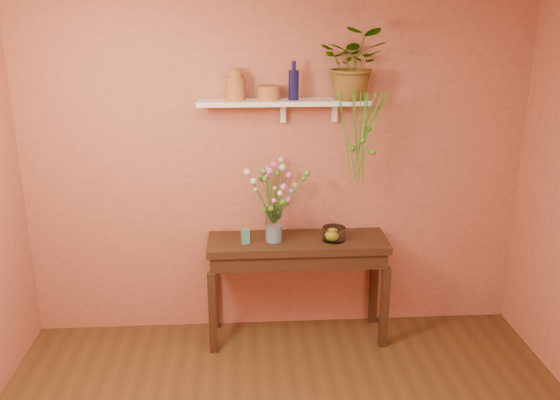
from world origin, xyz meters
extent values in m
cube|color=#C3674A|center=(0.00, 2.00, 1.35)|extent=(4.00, 0.04, 2.70)
cube|color=#3A2012|center=(0.15, 1.75, 0.83)|extent=(1.41, 0.45, 0.06)
cube|color=#3A2012|center=(0.15, 1.75, 0.74)|extent=(1.36, 0.42, 0.12)
cube|color=#3A2012|center=(-0.52, 1.56, 0.34)|extent=(0.06, 0.06, 0.68)
cube|color=#3A2012|center=(0.83, 1.56, 0.34)|extent=(0.06, 0.06, 0.68)
cube|color=#3A2012|center=(-0.52, 1.95, 0.34)|extent=(0.06, 0.06, 0.68)
cube|color=#3A2012|center=(0.83, 1.95, 0.34)|extent=(0.06, 0.06, 0.68)
cube|color=white|center=(0.05, 1.87, 1.92)|extent=(1.30, 0.24, 0.04)
cube|color=white|center=(0.05, 1.97, 1.83)|extent=(0.04, 0.05, 0.15)
cube|color=white|center=(0.45, 1.97, 1.83)|extent=(0.04, 0.05, 0.15)
cylinder|color=#B56436|center=(-0.31, 1.88, 2.02)|extent=(0.16, 0.16, 0.17)
sphere|color=#B56436|center=(-0.31, 1.88, 2.12)|extent=(0.11, 0.11, 0.11)
cylinder|color=#B56436|center=(-0.06, 1.89, 1.99)|extent=(0.21, 0.21, 0.10)
cylinder|color=#110F39|center=(0.12, 1.86, 2.05)|extent=(0.08, 0.08, 0.22)
cylinder|color=#110F39|center=(0.12, 1.86, 2.19)|extent=(0.03, 0.03, 0.07)
imported|color=#3E7B16|center=(0.57, 1.85, 2.20)|extent=(0.57, 0.53, 0.53)
cylinder|color=#3E7B16|center=(0.68, 1.69, 1.66)|extent=(0.25, 0.10, 0.71)
cylinder|color=#2B8D21|center=(0.56, 1.73, 1.86)|extent=(0.05, 0.05, 0.33)
cylinder|color=#2B8D21|center=(0.65, 1.69, 1.72)|extent=(0.17, 0.18, 0.61)
cylinder|color=#3E7B16|center=(0.58, 1.74, 1.69)|extent=(0.08, 0.08, 0.65)
cylinder|color=#2B8D21|center=(0.52, 1.70, 1.65)|extent=(0.21, 0.09, 0.73)
cylinder|color=#2B8D21|center=(0.68, 1.72, 1.78)|extent=(0.24, 0.05, 0.48)
cylinder|color=#3E7B16|center=(0.64, 1.68, 1.83)|extent=(0.04, 0.22, 0.38)
cylinder|color=#2B8D21|center=(0.50, 1.75, 1.69)|extent=(0.13, 0.05, 0.65)
cylinder|color=#2B8D21|center=(0.70, 1.73, 1.78)|extent=(0.20, 0.06, 0.48)
cylinder|color=#3E7B16|center=(0.65, 1.70, 1.79)|extent=(0.09, 0.14, 0.45)
cylinder|color=#2B8D21|center=(0.60, 1.71, 1.83)|extent=(0.03, 0.11, 0.37)
cylinder|color=#2B8D21|center=(0.64, 1.71, 1.67)|extent=(0.04, 0.11, 0.70)
cylinder|color=#3E7B16|center=(0.65, 1.72, 1.78)|extent=(0.12, 0.06, 0.48)
cylinder|color=#2B8D21|center=(0.56, 1.67, 1.80)|extent=(0.06, 0.15, 0.43)
cylinder|color=#2B8D21|center=(0.62, 1.68, 1.68)|extent=(0.01, 0.15, 0.68)
cylinder|color=#3E7B16|center=(0.56, 1.69, 1.80)|extent=(0.06, 0.05, 0.43)
sphere|color=#3E7B16|center=(0.68, 1.74, 1.73)|extent=(0.05, 0.05, 0.05)
sphere|color=#3E7B16|center=(0.63, 1.69, 1.66)|extent=(0.05, 0.05, 0.05)
sphere|color=#3E7B16|center=(0.70, 1.67, 1.57)|extent=(0.05, 0.05, 0.05)
sphere|color=#3E7B16|center=(0.55, 1.72, 1.59)|extent=(0.05, 0.05, 0.05)
cylinder|color=white|center=(-0.04, 1.73, 0.99)|extent=(0.13, 0.13, 0.27)
cylinder|color=silver|center=(-0.04, 1.73, 0.92)|extent=(0.12, 0.12, 0.13)
cylinder|color=#386B28|center=(-0.03, 1.68, 1.16)|extent=(0.01, 0.10, 0.31)
sphere|color=olive|center=(-0.03, 1.63, 1.31)|extent=(0.04, 0.04, 0.04)
cylinder|color=#386B28|center=(-0.02, 1.63, 1.16)|extent=(0.04, 0.21, 0.31)
sphere|color=silver|center=(0.00, 1.52, 1.31)|extent=(0.04, 0.04, 0.04)
cylinder|color=#386B28|center=(-0.01, 1.62, 1.18)|extent=(0.06, 0.22, 0.36)
sphere|color=#D84FBC|center=(0.02, 1.52, 1.36)|extent=(0.05, 0.05, 0.05)
cylinder|color=#386B28|center=(0.01, 1.65, 1.13)|extent=(0.10, 0.16, 0.25)
sphere|color=#D84FBC|center=(0.06, 1.58, 1.25)|extent=(0.05, 0.05, 0.05)
cylinder|color=#386B28|center=(0.03, 1.70, 1.14)|extent=(0.14, 0.05, 0.27)
sphere|color=#5479C1|center=(0.10, 1.68, 1.28)|extent=(0.04, 0.04, 0.04)
cylinder|color=#386B28|center=(0.07, 1.68, 1.20)|extent=(0.22, 0.10, 0.39)
sphere|color=#3E7B16|center=(0.18, 1.64, 1.39)|extent=(0.04, 0.04, 0.04)
cylinder|color=#386B28|center=(0.02, 1.74, 1.20)|extent=(0.13, 0.03, 0.38)
sphere|color=#D84FBC|center=(0.08, 1.75, 1.38)|extent=(0.05, 0.05, 0.05)
cylinder|color=#386B28|center=(0.09, 1.74, 1.20)|extent=(0.26, 0.03, 0.40)
sphere|color=olive|center=(0.22, 1.75, 1.40)|extent=(0.06, 0.06, 0.06)
cylinder|color=#386B28|center=(0.05, 1.78, 1.14)|extent=(0.17, 0.11, 0.28)
sphere|color=silver|center=(0.13, 1.83, 1.28)|extent=(0.04, 0.04, 0.04)
cylinder|color=#386B28|center=(0.00, 1.77, 1.22)|extent=(0.08, 0.09, 0.43)
sphere|color=silver|center=(0.04, 1.81, 1.43)|extent=(0.05, 0.05, 0.05)
cylinder|color=#386B28|center=(-0.02, 1.79, 1.19)|extent=(0.04, 0.14, 0.37)
sphere|color=olive|center=(0.00, 1.86, 1.37)|extent=(0.04, 0.04, 0.04)
cylinder|color=#386B28|center=(0.00, 1.82, 1.24)|extent=(0.07, 0.20, 0.46)
sphere|color=silver|center=(0.03, 1.91, 1.46)|extent=(0.05, 0.05, 0.05)
cylinder|color=#386B28|center=(-0.03, 1.78, 1.23)|extent=(0.02, 0.11, 0.44)
sphere|color=#D84FBC|center=(-0.03, 1.83, 1.45)|extent=(0.05, 0.05, 0.05)
cylinder|color=#386B28|center=(-0.06, 1.79, 1.21)|extent=(0.04, 0.14, 0.40)
sphere|color=#D84FBC|center=(-0.07, 1.86, 1.41)|extent=(0.05, 0.05, 0.05)
cylinder|color=#386B28|center=(-0.07, 1.80, 1.19)|extent=(0.07, 0.15, 0.38)
sphere|color=#5479C1|center=(-0.10, 1.87, 1.38)|extent=(0.03, 0.03, 0.03)
cylinder|color=#386B28|center=(-0.08, 1.78, 1.17)|extent=(0.09, 0.12, 0.34)
sphere|color=#3E7B16|center=(-0.12, 1.84, 1.34)|extent=(0.06, 0.06, 0.06)
cylinder|color=#386B28|center=(-0.07, 1.75, 1.19)|extent=(0.06, 0.06, 0.37)
sphere|color=#D84FBC|center=(-0.09, 1.78, 1.38)|extent=(0.05, 0.05, 0.05)
cylinder|color=#386B28|center=(-0.08, 1.74, 1.21)|extent=(0.08, 0.04, 0.41)
sphere|color=olive|center=(-0.11, 1.76, 1.41)|extent=(0.05, 0.05, 0.05)
cylinder|color=#386B28|center=(-0.11, 1.71, 1.15)|extent=(0.14, 0.04, 0.29)
sphere|color=silver|center=(-0.18, 1.69, 1.29)|extent=(0.04, 0.04, 0.04)
cylinder|color=#386B28|center=(-0.14, 1.70, 1.22)|extent=(0.20, 0.07, 0.43)
sphere|color=silver|center=(-0.24, 1.67, 1.44)|extent=(0.05, 0.05, 0.05)
cylinder|color=#386B28|center=(-0.07, 1.70, 1.19)|extent=(0.07, 0.06, 0.37)
sphere|color=olive|center=(-0.10, 1.68, 1.38)|extent=(0.03, 0.03, 0.03)
cylinder|color=#386B28|center=(-0.12, 1.66, 1.20)|extent=(0.16, 0.15, 0.38)
sphere|color=silver|center=(-0.19, 1.59, 1.39)|extent=(0.05, 0.05, 0.05)
cylinder|color=#386B28|center=(-0.05, 1.68, 1.23)|extent=(0.04, 0.10, 0.45)
sphere|color=#D84FBC|center=(-0.07, 1.63, 1.45)|extent=(0.05, 0.05, 0.05)
cylinder|color=#386B28|center=(-0.04, 1.64, 1.13)|extent=(0.01, 0.18, 0.24)
sphere|color=#D84FBC|center=(-0.04, 1.55, 1.25)|extent=(0.04, 0.04, 0.04)
sphere|color=#3E7B16|center=(0.01, 1.69, 1.17)|extent=(0.04, 0.04, 0.04)
sphere|color=#3E7B16|center=(0.01, 1.76, 1.09)|extent=(0.04, 0.04, 0.04)
sphere|color=#3E7B16|center=(-0.07, 1.58, 1.17)|extent=(0.04, 0.04, 0.04)
sphere|color=#3E7B16|center=(-0.10, 1.76, 1.11)|extent=(0.04, 0.04, 0.04)
sphere|color=#3E7B16|center=(0.07, 1.83, 1.14)|extent=(0.04, 0.04, 0.04)
sphere|color=#3E7B16|center=(0.04, 1.70, 1.19)|extent=(0.04, 0.04, 0.04)
cylinder|color=white|center=(0.43, 1.72, 0.91)|extent=(0.18, 0.18, 0.11)
cylinder|color=white|center=(0.43, 1.72, 0.86)|extent=(0.18, 0.18, 0.01)
sphere|color=#FFF933|center=(0.42, 1.71, 0.90)|extent=(0.08, 0.08, 0.08)
cube|color=teal|center=(-0.26, 1.69, 0.92)|extent=(0.07, 0.06, 0.11)
camera|label=1|loc=(-0.27, -2.59, 2.56)|focal=38.03mm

